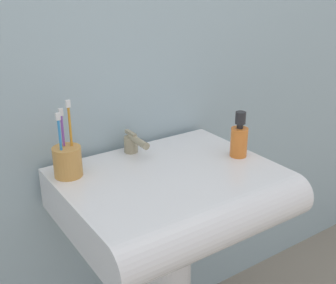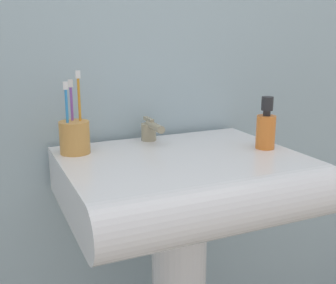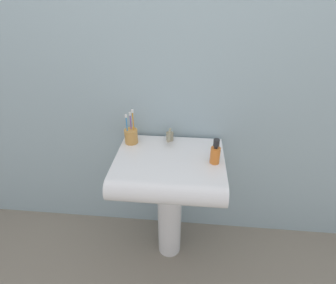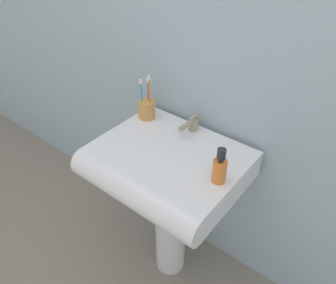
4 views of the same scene
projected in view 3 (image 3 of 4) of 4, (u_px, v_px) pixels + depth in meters
name	position (u px, v px, depth m)	size (l,w,h in m)	color
ground_plane	(169.00, 248.00, 1.88)	(6.00, 6.00, 0.00)	gray
wall_back	(174.00, 70.00, 1.49)	(5.00, 0.05, 2.40)	#9EB7C1
sink_pedestal	(170.00, 215.00, 1.70)	(0.15, 0.15, 0.67)	white
sink_basin	(169.00, 171.00, 1.46)	(0.61, 0.51, 0.12)	white
faucet	(170.00, 136.00, 1.59)	(0.04, 0.13, 0.07)	tan
toothbrush_cup	(131.00, 136.00, 1.58)	(0.08, 0.08, 0.22)	#D19347
soap_bottle	(215.00, 154.00, 1.39)	(0.05, 0.05, 0.14)	orange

